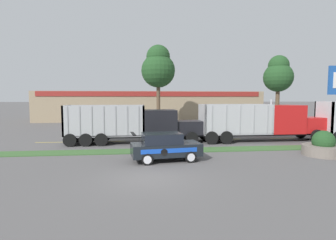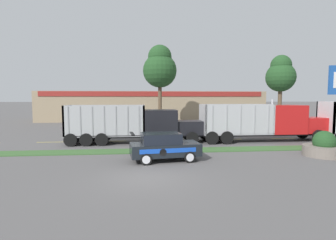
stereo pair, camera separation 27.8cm
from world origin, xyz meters
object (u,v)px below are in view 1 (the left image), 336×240
at_px(dump_truck_lead, 146,126).
at_px(rally_car, 165,146).
at_px(stone_planter, 323,147).
at_px(dump_truck_trail, 273,122).

bearing_deg(dump_truck_lead, rally_car, -81.65).
bearing_deg(stone_planter, rally_car, -178.50).
relative_size(dump_truck_trail, rally_car, 2.54).
xyz_separation_m(rally_car, stone_planter, (10.77, 0.28, -0.30)).
height_order(dump_truck_trail, stone_planter, dump_truck_trail).
distance_m(dump_truck_trail, rally_car, 12.37).
bearing_deg(dump_truck_trail, stone_planter, -87.44).
height_order(rally_car, stone_planter, rally_car).
relative_size(rally_car, stone_planter, 1.68).
height_order(dump_truck_lead, stone_planter, dump_truck_lead).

